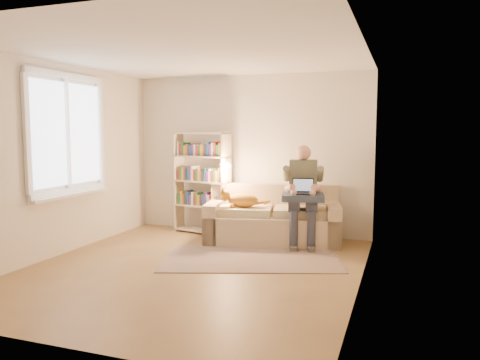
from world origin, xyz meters
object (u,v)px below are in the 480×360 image
at_px(cat, 240,200).
at_px(bookshelf, 202,178).
at_px(person, 303,189).
at_px(sofa, 273,221).
at_px(laptop, 304,190).

bearing_deg(cat, bookshelf, 142.45).
xyz_separation_m(person, cat, (-0.92, -0.17, -0.17)).
xyz_separation_m(sofa, person, (0.47, -0.06, 0.52)).
bearing_deg(person, cat, 178.49).
bearing_deg(sofa, laptop, -31.94).
bearing_deg(person, sofa, 161.17).
relative_size(sofa, bookshelf, 1.28).
distance_m(person, bookshelf, 1.75).
distance_m(sofa, bookshelf, 1.41).
relative_size(laptop, bookshelf, 0.21).
bearing_deg(laptop, person, 96.12).
relative_size(sofa, person, 1.45).
xyz_separation_m(laptop, bookshelf, (-1.77, 0.34, 0.09)).
height_order(cat, bookshelf, bookshelf).
xyz_separation_m(sofa, cat, (-0.45, -0.23, 0.35)).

